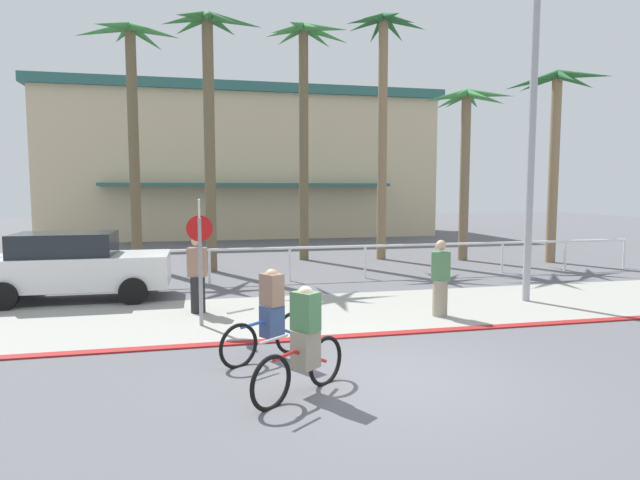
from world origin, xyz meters
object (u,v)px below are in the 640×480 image
Objects in this scene: stop_sign_bike_lane at (200,244)px; car_white_1 at (75,266)px; palm_tree_1 at (132,92)px; cyclist_blue_0 at (270,316)px; palm_tree_5 at (466,129)px; pedestrian_0 at (440,282)px; palm_tree_6 at (555,119)px; pedestrian_1 at (198,278)px; cyclist_red_1 at (303,344)px; palm_tree_3 at (305,82)px; palm_tree_4 at (383,79)px; palm_tree_2 at (209,80)px; streetlight_curb at (538,124)px.

car_white_1 is (-3.04, 3.31, -0.81)m from stop_sign_bike_lane.
cyclist_blue_0 is (3.26, -11.45, -5.43)m from palm_tree_1.
palm_tree_5 is 10.66m from pedestrian_0.
palm_tree_6 is 14.91m from pedestrian_1.
pedestrian_0 is at bearing 44.47° from cyclist_red_1.
palm_tree_5 reaches higher than pedestrian_1.
palm_tree_3 is at bearing 41.67° from car_white_1.
palm_tree_4 is 12.30m from pedestrian_1.
palm_tree_4 reaches higher than pedestrian_1.
palm_tree_2 reaches higher than stop_sign_bike_lane.
stop_sign_bike_lane is 0.30× the size of palm_tree_1.
palm_tree_4 is 5.97× the size of cyclist_blue_0.
palm_tree_4 reaches higher than palm_tree_2.
palm_tree_3 is 9.45m from palm_tree_6.
palm_tree_3 is at bearing 162.76° from palm_tree_6.
palm_tree_4 reaches higher than palm_tree_6.
palm_tree_4 is 5.44× the size of pedestrian_1.
palm_tree_3 is 11.20m from car_white_1.
cyclist_red_1 is at bearing -71.59° from stop_sign_bike_lane.
palm_tree_3 is at bearing 31.56° from palm_tree_2.
palm_tree_4 reaches higher than cyclist_blue_0.
stop_sign_bike_lane is 0.30× the size of palm_tree_2.
streetlight_curb reaches higher than pedestrian_1.
cyclist_blue_0 is at bearing -152.97° from pedestrian_0.
palm_tree_5 is 1.49× the size of car_white_1.
cyclist_blue_0 is at bearing -65.17° from stop_sign_bike_lane.
palm_tree_2 is 4.90× the size of pedestrian_1.
palm_tree_4 is at bearing 48.30° from pedestrian_1.
pedestrian_0 is at bearing -120.62° from palm_tree_5.
palm_tree_1 is at bearing 139.06° from streetlight_curb.
pedestrian_1 is at bearing -145.54° from palm_tree_5.
palm_tree_1 is at bearing 81.61° from car_white_1.
car_white_1 is at bearing 165.22° from streetlight_curb.
pedestrian_0 is (3.72, 3.66, 0.08)m from cyclist_red_1.
palm_tree_4 is (7.02, 9.11, 5.30)m from stop_sign_bike_lane.
car_white_1 is 2.79× the size of cyclist_blue_0.
palm_tree_2 is at bearing 49.74° from car_white_1.
car_white_1 reaches higher than pedestrian_0.
streetlight_curb reaches higher than car_white_1.
streetlight_curb reaches higher than cyclist_blue_0.
pedestrian_0 is at bearing -101.80° from palm_tree_4.
streetlight_curb is 13.36m from palm_tree_1.
palm_tree_3 is 6.42m from palm_tree_5.
palm_tree_5 is 0.92× the size of palm_tree_6.
streetlight_curb is 0.83× the size of palm_tree_3.
cyclist_blue_0 is 1.05× the size of cyclist_red_1.
palm_tree_5 is at bearing 157.11° from palm_tree_6.
palm_tree_6 is at bearing -8.52° from palm_tree_1.
palm_tree_4 reaches higher than palm_tree_5.
pedestrian_1 is at bearing 105.08° from cyclist_red_1.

